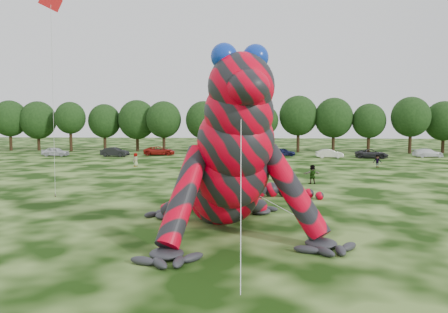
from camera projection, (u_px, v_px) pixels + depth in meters
ground at (251, 231)px, 23.84m from camera, size 240.00×240.00×0.00m
inflatable_gecko at (220, 141)px, 25.47m from camera, size 21.35×23.36×9.69m
flying_kite at (51, 17)px, 29.17m from camera, size 2.85×4.84×14.83m
tree_1 at (10, 125)px, 85.12m from camera, size 6.74×6.07×9.81m
tree_2 at (38, 126)px, 85.38m from camera, size 7.04×6.34×9.64m
tree_3 at (70, 127)px, 83.10m from camera, size 5.81×5.23×9.44m
tree_4 at (105, 128)px, 84.23m from camera, size 6.22×5.60×9.06m
tree_5 at (137, 126)px, 83.38m from camera, size 7.16×6.44×9.80m
tree_6 at (164, 127)px, 81.19m from camera, size 6.52×5.86×9.49m
tree_7 at (204, 127)px, 80.68m from camera, size 6.68×6.01×9.48m
tree_8 at (235, 128)px, 80.39m from camera, size 6.14×5.53×8.94m
tree_9 at (264, 129)px, 80.32m from camera, size 5.27×4.74×8.68m
tree_10 at (298, 124)px, 80.93m from camera, size 7.09×6.38×10.50m
tree_11 at (334, 125)px, 80.03m from camera, size 7.01×6.31×10.07m
tree_12 at (369, 128)px, 79.11m from camera, size 5.99×5.39×8.97m
tree_13 at (411, 125)px, 77.85m from camera, size 6.83×6.15×10.13m
tree_14 at (444, 127)px, 78.94m from camera, size 6.82×6.14×9.40m
car_0 at (55, 152)px, 72.37m from camera, size 4.46×1.89×1.51m
car_1 at (115, 152)px, 71.52m from camera, size 4.77×2.19×1.52m
car_2 at (159, 151)px, 74.26m from camera, size 5.71×3.30×1.50m
car_3 at (227, 152)px, 71.50m from camera, size 5.11×2.79×1.40m
car_4 at (283, 152)px, 72.63m from camera, size 4.05×1.79×1.36m
car_5 at (329, 154)px, 68.97m from camera, size 4.30×1.70×1.39m
car_6 at (372, 154)px, 68.49m from camera, size 5.42×3.20×1.41m
car_7 at (428, 153)px, 70.19m from camera, size 5.05×2.67×1.40m
spectator_2 at (377, 161)px, 55.21m from camera, size 1.11×0.70×1.64m
spectator_5 at (312, 174)px, 41.27m from camera, size 1.77×1.07×1.82m
spectator_4 at (136, 160)px, 56.56m from camera, size 0.81×0.99×1.75m
spectator_0 at (200, 170)px, 46.00m from camera, size 0.67×0.53×1.61m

